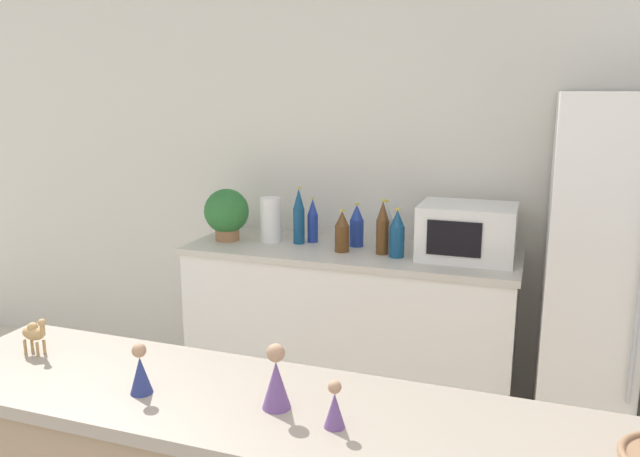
% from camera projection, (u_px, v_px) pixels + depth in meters
% --- Properties ---
extents(wall_back, '(8.00, 0.06, 2.55)m').
position_uv_depth(wall_back, '(424.00, 181.00, 3.52)').
color(wall_back, silver).
rests_on(wall_back, ground_plane).
extents(back_counter, '(1.81, 0.63, 0.93)m').
position_uv_depth(back_counter, '(349.00, 329.00, 3.50)').
color(back_counter, white).
rests_on(back_counter, ground_plane).
extents(refrigerator, '(0.83, 0.75, 1.77)m').
position_uv_depth(refrigerator, '(639.00, 288.00, 2.88)').
color(refrigerator, silver).
rests_on(refrigerator, ground_plane).
extents(potted_plant, '(0.26, 0.26, 0.30)m').
position_uv_depth(potted_plant, '(227.00, 213.00, 3.57)').
color(potted_plant, '#9E6B47').
rests_on(potted_plant, back_counter).
extents(paper_towel_roll, '(0.12, 0.12, 0.25)m').
position_uv_depth(paper_towel_roll, '(271.00, 220.00, 3.55)').
color(paper_towel_roll, white).
rests_on(paper_towel_roll, back_counter).
extents(microwave, '(0.48, 0.37, 0.28)m').
position_uv_depth(microwave, '(467.00, 232.00, 3.19)').
color(microwave, white).
rests_on(microwave, back_counter).
extents(back_bottle_0, '(0.08, 0.08, 0.27)m').
position_uv_depth(back_bottle_0, '(386.00, 226.00, 3.37)').
color(back_bottle_0, '#B2B7BC').
rests_on(back_bottle_0, back_counter).
extents(back_bottle_1, '(0.06, 0.06, 0.26)m').
position_uv_depth(back_bottle_1, '(313.00, 221.00, 3.53)').
color(back_bottle_1, navy).
rests_on(back_bottle_1, back_counter).
extents(back_bottle_2, '(0.08, 0.08, 0.23)m').
position_uv_depth(back_bottle_2, '(342.00, 232.00, 3.33)').
color(back_bottle_2, brown).
rests_on(back_bottle_2, back_counter).
extents(back_bottle_3, '(0.06, 0.06, 0.32)m').
position_uv_depth(back_bottle_3, '(299.00, 217.00, 3.49)').
color(back_bottle_3, navy).
rests_on(back_bottle_3, back_counter).
extents(back_bottle_4, '(0.08, 0.08, 0.24)m').
position_uv_depth(back_bottle_4, '(357.00, 226.00, 3.44)').
color(back_bottle_4, navy).
rests_on(back_bottle_4, back_counter).
extents(back_bottle_5, '(0.08, 0.08, 0.26)m').
position_uv_depth(back_bottle_5, '(397.00, 234.00, 3.21)').
color(back_bottle_5, navy).
rests_on(back_bottle_5, back_counter).
extents(back_bottle_6, '(0.07, 0.07, 0.29)m').
position_uv_depth(back_bottle_6, '(383.00, 228.00, 3.27)').
color(back_bottle_6, brown).
rests_on(back_bottle_6, back_counter).
extents(camel_figurine, '(0.09, 0.05, 0.11)m').
position_uv_depth(camel_figurine, '(34.00, 332.00, 1.83)').
color(camel_figurine, tan).
rests_on(camel_figurine, bar_counter).
extents(wise_man_figurine_blue, '(0.07, 0.07, 0.17)m').
position_uv_depth(wise_man_figurine_blue, '(276.00, 381.00, 1.52)').
color(wise_man_figurine_blue, '#6B4784').
rests_on(wise_man_figurine_blue, bar_counter).
extents(wise_man_figurine_crimson, '(0.05, 0.05, 0.12)m').
position_uv_depth(wise_man_figurine_crimson, '(335.00, 407.00, 1.43)').
color(wise_man_figurine_crimson, '#6B4784').
rests_on(wise_man_figurine_crimson, bar_counter).
extents(wise_man_figurine_purple, '(0.06, 0.06, 0.14)m').
position_uv_depth(wise_man_figurine_purple, '(140.00, 372.00, 1.59)').
color(wise_man_figurine_purple, navy).
rests_on(wise_man_figurine_purple, bar_counter).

